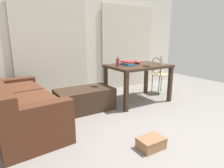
{
  "coord_description": "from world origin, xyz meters",
  "views": [
    {
      "loc": [
        -2.08,
        -1.22,
        1.33
      ],
      "look_at": [
        -0.16,
        1.92,
        0.43
      ],
      "focal_mm": 30.64,
      "sensor_mm": 36.0,
      "label": 1
    }
  ],
  "objects": [
    {
      "name": "craft_table",
      "position": [
        0.43,
        1.84,
        0.67
      ],
      "size": [
        1.23,
        0.85,
        0.78
      ],
      "color": "#382619",
      "rests_on": "ground"
    },
    {
      "name": "book_stack",
      "position": [
        0.21,
        1.92,
        0.82
      ],
      "size": [
        0.23,
        0.31,
        0.08
      ],
      "color": "#1E668C",
      "rests_on": "craft_table"
    },
    {
      "name": "wall_back",
      "position": [
        0.0,
        3.08,
        1.21
      ],
      "size": [
        5.23,
        0.1,
        2.41
      ],
      "primitive_type": "cube",
      "color": "silver",
      "rests_on": "ground"
    },
    {
      "name": "bottle_far",
      "position": [
        0.85,
        1.6,
        0.87
      ],
      "size": [
        0.07,
        0.07,
        0.22
      ],
      "color": "beige",
      "rests_on": "craft_table"
    },
    {
      "name": "tv_remote_on_table",
      "position": [
        0.4,
        1.56,
        0.79
      ],
      "size": [
        0.11,
        0.14,
        0.02
      ],
      "primitive_type": "cube",
      "rotation": [
        0.0,
        0.0,
        0.55
      ],
      "color": "#232326",
      "rests_on": "craft_table"
    },
    {
      "name": "wire_chair",
      "position": [
        1.21,
        2.03,
        0.54
      ],
      "size": [
        0.39,
        0.4,
        0.87
      ],
      "color": "tan",
      "rests_on": "ground"
    },
    {
      "name": "curtains",
      "position": [
        0.0,
        3.0,
        1.06
      ],
      "size": [
        3.57,
        0.03,
        2.12
      ],
      "color": "beige",
      "rests_on": "ground"
    },
    {
      "name": "bowl",
      "position": [
        0.5,
        1.97,
        0.82
      ],
      "size": [
        0.15,
        0.15,
        0.08
      ],
      "primitive_type": "ellipsoid",
      "color": "#9E3833",
      "rests_on": "craft_table"
    },
    {
      "name": "couch",
      "position": [
        -1.85,
        1.79,
        0.31
      ],
      "size": [
        0.99,
        1.94,
        0.73
      ],
      "color": "#4C2819",
      "rests_on": "ground"
    },
    {
      "name": "shoebox",
      "position": [
        -0.57,
        0.32,
        0.07
      ],
      "size": [
        0.33,
        0.23,
        0.14
      ],
      "color": "#996B47",
      "rests_on": "ground"
    },
    {
      "name": "ground_plane",
      "position": [
        0.0,
        1.14,
        0.0
      ],
      "size": [
        7.4,
        7.4,
        0.0
      ],
      "primitive_type": "plane",
      "color": "gray"
    },
    {
      "name": "coffee_table",
      "position": [
        -0.75,
        1.94,
        0.2
      ],
      "size": [
        1.04,
        0.59,
        0.41
      ],
      "color": "#382619",
      "rests_on": "ground"
    },
    {
      "name": "bottle_near",
      "position": [
        -0.04,
        1.89,
        0.86
      ],
      "size": [
        0.07,
        0.07,
        0.19
      ],
      "color": "#99332D",
      "rests_on": "craft_table"
    },
    {
      "name": "tv_remote_primary",
      "position": [
        -0.52,
        1.97,
        0.42
      ],
      "size": [
        0.12,
        0.15,
        0.02
      ],
      "primitive_type": "cube",
      "rotation": [
        0.0,
        0.0,
        0.59
      ],
      "color": "#232326",
      "rests_on": "coffee_table"
    },
    {
      "name": "scissors",
      "position": [
        0.74,
        1.9,
        0.78
      ],
      "size": [
        0.12,
        0.07,
        0.0
      ],
      "color": "#9EA0A5",
      "rests_on": "craft_table"
    }
  ]
}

